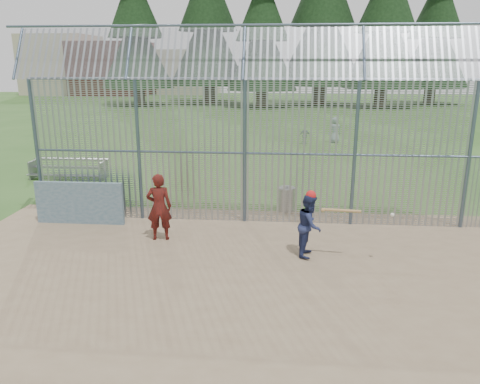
# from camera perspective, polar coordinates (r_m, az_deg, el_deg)

# --- Properties ---
(ground) EXTENTS (120.00, 120.00, 0.00)m
(ground) POSITION_cam_1_polar(r_m,az_deg,el_deg) (10.27, -0.98, -10.03)
(ground) COLOR #2D511E
(ground) RESTS_ON ground
(dirt_infield) EXTENTS (14.00, 10.00, 0.02)m
(dirt_infield) POSITION_cam_1_polar(r_m,az_deg,el_deg) (9.82, -1.28, -11.24)
(dirt_infield) COLOR #756047
(dirt_infield) RESTS_ON ground
(dugout_wall) EXTENTS (2.50, 0.12, 1.20)m
(dugout_wall) POSITION_cam_1_polar(r_m,az_deg,el_deg) (13.86, -18.97, -1.27)
(dugout_wall) COLOR #38566B
(dugout_wall) RESTS_ON dirt_infield
(batter) EXTENTS (0.69, 0.82, 1.49)m
(batter) POSITION_cam_1_polar(r_m,az_deg,el_deg) (11.05, 8.49, -4.02)
(batter) COLOR #21284E
(batter) RESTS_ON dirt_infield
(onlooker) EXTENTS (0.69, 0.51, 1.73)m
(onlooker) POSITION_cam_1_polar(r_m,az_deg,el_deg) (12.04, -9.83, -1.81)
(onlooker) COLOR maroon
(onlooker) RESTS_ON dirt_infield
(bg_kid_standing) EXTENTS (0.82, 0.66, 1.46)m
(bg_kid_standing) POSITION_cam_1_polar(r_m,az_deg,el_deg) (27.12, 11.51, 7.44)
(bg_kid_standing) COLOR gray
(bg_kid_standing) RESTS_ON ground
(bg_kid_seated) EXTENTS (0.58, 0.28, 0.97)m
(bg_kid_seated) POSITION_cam_1_polar(r_m,az_deg,el_deg) (26.43, 7.90, 6.85)
(bg_kid_seated) COLOR slate
(bg_kid_seated) RESTS_ON ground
(batting_gear) EXTENTS (1.94, 0.52, 0.46)m
(batting_gear) POSITION_cam_1_polar(r_m,az_deg,el_deg) (10.82, 9.80, -0.93)
(batting_gear) COLOR red
(batting_gear) RESTS_ON ground
(trash_can) EXTENTS (0.56, 0.56, 0.82)m
(trash_can) POSITION_cam_1_polar(r_m,az_deg,el_deg) (14.39, 5.69, -0.87)
(trash_can) COLOR gray
(trash_can) RESTS_ON ground
(bleacher) EXTENTS (3.00, 0.95, 0.72)m
(bleacher) POSITION_cam_1_polar(r_m,az_deg,el_deg) (19.57, -20.15, 2.76)
(bleacher) COLOR slate
(bleacher) RESTS_ON ground
(backstop_fence) EXTENTS (20.09, 0.81, 5.30)m
(backstop_fence) POSITION_cam_1_polar(r_m,az_deg,el_deg) (12.84, 8.68, 6.10)
(backstop_fence) COLOR #47566B
(backstop_fence) RESTS_ON ground
(distant_buildings) EXTENTS (26.50, 10.50, 8.00)m
(distant_buildings) POSITION_cam_1_polar(r_m,az_deg,el_deg) (70.00, -15.74, 14.37)
(distant_buildings) COLOR brown
(distant_buildings) RESTS_ON ground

